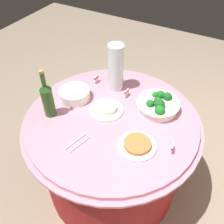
% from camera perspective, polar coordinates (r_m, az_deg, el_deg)
% --- Properties ---
extents(ground_plane, '(6.00, 6.00, 0.00)m').
position_cam_1_polar(ground_plane, '(2.18, 0.00, -15.27)').
color(ground_plane, gray).
extents(buffet_table, '(1.16, 1.16, 0.74)m').
position_cam_1_polar(buffet_table, '(1.87, 0.00, -9.28)').
color(buffet_table, maroon).
rests_on(buffet_table, ground_plane).
extents(broccoli_bowl, '(0.28, 0.28, 0.12)m').
position_cam_1_polar(broccoli_bowl, '(1.64, 10.52, 1.67)').
color(broccoli_bowl, white).
rests_on(broccoli_bowl, buffet_table).
extents(plate_stack, '(0.21, 0.21, 0.07)m').
position_cam_1_polar(plate_stack, '(1.73, -8.58, 4.08)').
color(plate_stack, white).
rests_on(plate_stack, buffet_table).
extents(wine_bottle, '(0.07, 0.07, 0.34)m').
position_cam_1_polar(wine_bottle, '(1.58, -14.55, 2.95)').
color(wine_bottle, '#244F1B').
rests_on(wine_bottle, buffet_table).
extents(decorative_fruit_vase, '(0.11, 0.11, 0.34)m').
position_cam_1_polar(decorative_fruit_vase, '(1.74, 0.84, 9.55)').
color(decorative_fruit_vase, silver).
rests_on(decorative_fruit_vase, buffet_table).
extents(serving_tongs, '(0.17, 0.08, 0.01)m').
position_cam_1_polar(serving_tongs, '(1.46, -7.68, -6.88)').
color(serving_tongs, silver).
rests_on(serving_tongs, buffet_table).
extents(food_plate_peanuts, '(0.22, 0.22, 0.03)m').
position_cam_1_polar(food_plate_peanuts, '(1.43, 5.80, -7.49)').
color(food_plate_peanuts, white).
rests_on(food_plate_peanuts, buffet_table).
extents(food_plate_rice, '(0.22, 0.22, 0.04)m').
position_cam_1_polar(food_plate_rice, '(1.63, -1.24, 0.74)').
color(food_plate_rice, white).
rests_on(food_plate_rice, buffet_table).
extents(label_placard_front, '(0.05, 0.01, 0.05)m').
position_cam_1_polar(label_placard_front, '(1.86, -3.63, 7.54)').
color(label_placard_front, white).
rests_on(label_placard_front, buffet_table).
extents(label_placard_mid, '(0.05, 0.01, 0.05)m').
position_cam_1_polar(label_placard_mid, '(1.73, 3.36, 4.40)').
color(label_placard_mid, white).
rests_on(label_placard_mid, buffet_table).
extents(label_placard_rear, '(0.05, 0.02, 0.05)m').
position_cam_1_polar(label_placard_rear, '(1.43, 13.50, -7.91)').
color(label_placard_rear, white).
rests_on(label_placard_rear, buffet_table).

